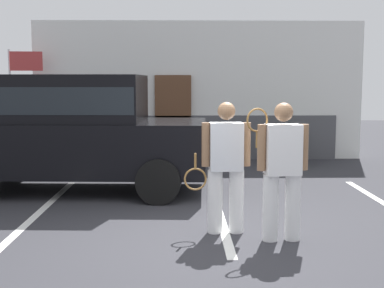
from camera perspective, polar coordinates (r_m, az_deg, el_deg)
name	(u,v)px	position (r m, az deg, el deg)	size (l,w,h in m)	color
ground_plane	(216,241)	(6.46, 2.64, -10.57)	(40.00, 40.00, 0.00)	#2D2D33
parking_stripe_0	(41,211)	(8.17, -16.30, -7.09)	(0.12, 4.40, 0.01)	silver
parking_stripe_1	(219,210)	(7.91, 2.94, -7.29)	(0.12, 4.40, 0.01)	silver
house_frontage	(198,95)	(13.08, 0.68, 5.42)	(8.17, 0.40, 3.43)	white
parked_suv	(69,127)	(9.37, -13.40, 1.84)	(4.67, 2.32, 2.05)	black
tennis_player_man	(226,166)	(6.62, 3.70, -2.42)	(0.89, 0.28, 1.68)	white
tennis_player_woman	(282,169)	(6.37, 9.87, -2.74)	(0.76, 0.29, 1.69)	white
potted_plant_by_porch	(292,144)	(12.19, 10.89, 0.05)	(0.71, 0.71, 0.93)	gray
flag_pole	(19,84)	(13.05, -18.51, 6.28)	(0.80, 0.11, 2.70)	silver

